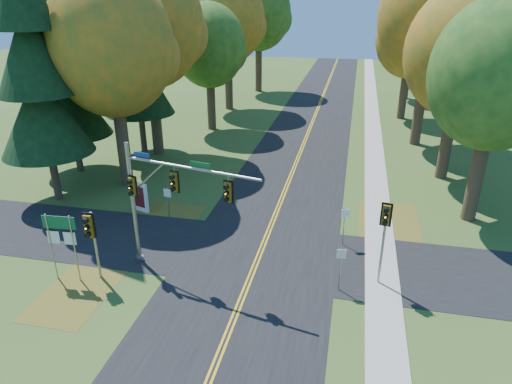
% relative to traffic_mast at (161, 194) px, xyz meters
% --- Properties ---
extents(ground, '(160.00, 160.00, 0.00)m').
position_rel_traffic_mast_xyz_m(ground, '(4.18, 0.35, -4.07)').
color(ground, '#34511C').
rests_on(ground, ground).
extents(road_main, '(8.00, 160.00, 0.02)m').
position_rel_traffic_mast_xyz_m(road_main, '(4.18, 0.35, -4.06)').
color(road_main, black).
rests_on(road_main, ground).
extents(road_cross, '(60.00, 6.00, 0.02)m').
position_rel_traffic_mast_xyz_m(road_cross, '(4.18, 2.35, -4.06)').
color(road_cross, black).
rests_on(road_cross, ground).
extents(centerline_left, '(0.10, 160.00, 0.01)m').
position_rel_traffic_mast_xyz_m(centerline_left, '(4.08, 0.35, -4.04)').
color(centerline_left, gold).
rests_on(centerline_left, road_main).
extents(centerline_right, '(0.10, 160.00, 0.01)m').
position_rel_traffic_mast_xyz_m(centerline_right, '(4.28, 0.35, -4.04)').
color(centerline_right, gold).
rests_on(centerline_right, road_main).
extents(sidewalk_east, '(1.60, 160.00, 0.06)m').
position_rel_traffic_mast_xyz_m(sidewalk_east, '(10.38, 0.35, -4.04)').
color(sidewalk_east, '#9E998E').
rests_on(sidewalk_east, ground).
extents(leaf_patch_w_near, '(4.00, 6.00, 0.00)m').
position_rel_traffic_mast_xyz_m(leaf_patch_w_near, '(-2.32, 4.35, -4.06)').
color(leaf_patch_w_near, brown).
rests_on(leaf_patch_w_near, ground).
extents(leaf_patch_e, '(3.50, 8.00, 0.00)m').
position_rel_traffic_mast_xyz_m(leaf_patch_e, '(10.98, 6.35, -4.06)').
color(leaf_patch_e, brown).
rests_on(leaf_patch_e, ground).
extents(leaf_patch_w_far, '(3.00, 5.00, 0.00)m').
position_rel_traffic_mast_xyz_m(leaf_patch_w_far, '(-3.32, -2.65, -4.06)').
color(leaf_patch_w_far, brown).
rests_on(leaf_patch_w_far, ground).
extents(tree_w_a, '(8.00, 8.00, 14.15)m').
position_rel_traffic_mast_xyz_m(tree_w_a, '(-6.94, 9.74, 5.42)').
color(tree_w_a, '#38281C').
rests_on(tree_w_a, ground).
extents(tree_e_a, '(7.20, 7.20, 12.73)m').
position_rel_traffic_mast_xyz_m(tree_e_a, '(15.75, 9.13, 4.46)').
color(tree_e_a, '#38281C').
rests_on(tree_e_a, ground).
extents(tree_w_b, '(8.60, 8.60, 15.38)m').
position_rel_traffic_mast_xyz_m(tree_w_b, '(-7.54, 16.64, 6.30)').
color(tree_w_b, '#38281C').
rests_on(tree_w_b, ground).
extents(tree_e_b, '(7.60, 7.60, 13.33)m').
position_rel_traffic_mast_xyz_m(tree_e_b, '(15.15, 15.93, 4.83)').
color(tree_e_b, '#38281C').
rests_on(tree_e_b, ground).
extents(tree_w_c, '(6.80, 6.80, 11.91)m').
position_rel_traffic_mast_xyz_m(tree_w_c, '(-5.36, 24.82, 3.88)').
color(tree_w_c, '#38281C').
rests_on(tree_w_c, ground).
extents(tree_e_c, '(8.80, 8.80, 15.79)m').
position_rel_traffic_mast_xyz_m(tree_e_c, '(14.06, 24.04, 6.59)').
color(tree_e_c, '#38281C').
rests_on(tree_e_c, ground).
extents(tree_w_d, '(8.20, 8.20, 14.56)m').
position_rel_traffic_mast_xyz_m(tree_w_d, '(-5.94, 33.54, 5.71)').
color(tree_w_d, '#38281C').
rests_on(tree_w_d, ground).
extents(tree_e_d, '(7.00, 7.00, 12.32)m').
position_rel_traffic_mast_xyz_m(tree_e_d, '(13.45, 33.23, 4.17)').
color(tree_e_d, '#38281C').
rests_on(tree_e_d, ground).
extents(tree_w_e, '(8.40, 8.40, 14.97)m').
position_rel_traffic_mast_xyz_m(tree_w_e, '(-4.74, 44.44, 6.01)').
color(tree_w_e, '#38281C').
rests_on(tree_w_e, ground).
extents(tree_e_e, '(7.80, 7.80, 13.74)m').
position_rel_traffic_mast_xyz_m(tree_e_e, '(14.65, 43.93, 5.12)').
color(tree_e_e, '#38281C').
rests_on(tree_e_e, ground).
extents(pine_a, '(5.60, 5.60, 19.48)m').
position_rel_traffic_mast_xyz_m(pine_a, '(-10.32, 6.35, 5.11)').
color(pine_a, '#38281C').
rests_on(pine_a, ground).
extents(pine_b, '(5.60, 5.60, 17.31)m').
position_rel_traffic_mast_xyz_m(pine_b, '(-11.82, 11.35, 4.09)').
color(pine_b, '#38281C').
rests_on(pine_b, ground).
extents(pine_c, '(5.60, 5.60, 20.56)m').
position_rel_traffic_mast_xyz_m(pine_c, '(-8.82, 16.35, 5.62)').
color(pine_c, '#38281C').
rests_on(pine_c, ground).
extents(traffic_mast, '(6.84, 1.70, 6.33)m').
position_rel_traffic_mast_xyz_m(traffic_mast, '(0.00, 0.00, 0.00)').
color(traffic_mast, gray).
rests_on(traffic_mast, ground).
extents(east_signal_pole, '(0.49, 0.57, 4.27)m').
position_rel_traffic_mast_xyz_m(east_signal_pole, '(10.15, 0.82, -0.83)').
color(east_signal_pole, gray).
rests_on(east_signal_pole, ground).
extents(ped_signal_pole, '(0.57, 0.65, 3.58)m').
position_rel_traffic_mast_xyz_m(ped_signal_pole, '(-2.89, -1.56, -1.41)').
color(ped_signal_pole, gray).
rests_on(ped_signal_pole, ground).
extents(route_sign_cluster, '(1.60, 0.19, 3.44)m').
position_rel_traffic_mast_xyz_m(route_sign_cluster, '(-4.29, -1.80, -1.65)').
color(route_sign_cluster, gray).
rests_on(route_sign_cluster, ground).
extents(info_kiosk, '(1.35, 0.62, 1.88)m').
position_rel_traffic_mast_xyz_m(info_kiosk, '(-4.26, 5.87, -3.13)').
color(info_kiosk, white).
rests_on(info_kiosk, ground).
extents(reg_sign_e_north, '(0.41, 0.19, 2.25)m').
position_rel_traffic_mast_xyz_m(reg_sign_e_north, '(8.39, 4.23, -2.53)').
color(reg_sign_e_north, gray).
rests_on(reg_sign_e_north, ground).
extents(reg_sign_e_south, '(0.43, 0.09, 2.24)m').
position_rel_traffic_mast_xyz_m(reg_sign_e_south, '(8.38, 0.05, -2.54)').
color(reg_sign_e_south, gray).
rests_on(reg_sign_e_south, ground).
extents(reg_sign_w, '(0.45, 0.10, 2.38)m').
position_rel_traffic_mast_xyz_m(reg_sign_w, '(-1.69, 4.45, -2.44)').
color(reg_sign_w, gray).
rests_on(reg_sign_w, ground).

